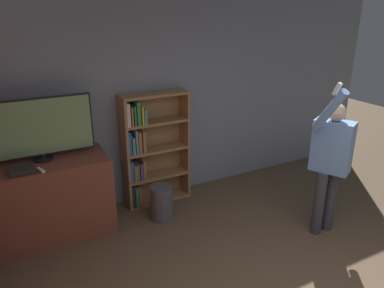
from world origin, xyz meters
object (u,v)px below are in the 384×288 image
at_px(television, 39,129).
at_px(game_console, 22,170).
at_px(waste_bin, 162,203).
at_px(person, 331,158).
at_px(bookshelf, 149,150).

height_order(television, game_console, television).
xyz_separation_m(television, game_console, (-0.24, -0.25, -0.34)).
bearing_deg(game_console, television, 45.80).
bearing_deg(waste_bin, television, 165.78).
distance_m(game_console, waste_bin, 1.70).
xyz_separation_m(person, waste_bin, (-1.61, 1.16, -0.74)).
height_order(game_console, waste_bin, game_console).
bearing_deg(television, person, -27.13).
distance_m(television, person, 3.28).
bearing_deg(waste_bin, bookshelf, 84.80).
height_order(game_console, bookshelf, bookshelf).
relative_size(game_console, waste_bin, 0.57).
height_order(person, waste_bin, person).
xyz_separation_m(bookshelf, waste_bin, (-0.05, -0.50, -0.55)).
bearing_deg(bookshelf, person, -46.58).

